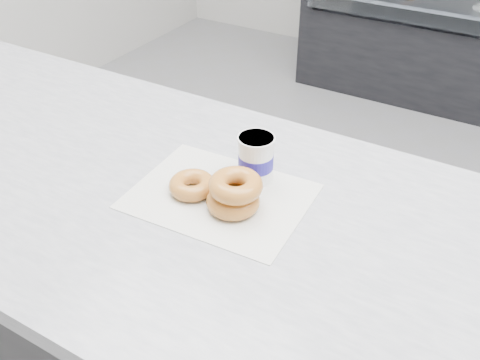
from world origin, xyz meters
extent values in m
plane|color=gray|center=(0.00, 0.00, 0.00)|extent=(5.00, 5.00, 0.00)
cube|color=#B5B5BA|center=(0.00, -0.60, 0.88)|extent=(3.06, 0.76, 0.04)
cube|color=silver|center=(-0.31, -0.56, 0.90)|extent=(0.35, 0.28, 0.00)
torus|color=#CB8038|center=(-0.37, -0.58, 0.92)|extent=(0.09, 0.09, 0.03)
torus|color=#CB8038|center=(-0.27, -0.59, 0.92)|extent=(0.10, 0.10, 0.04)
torus|color=#CB8038|center=(-0.27, -0.58, 0.96)|extent=(0.15, 0.15, 0.04)
cylinder|color=white|center=(-0.28, -0.48, 0.95)|extent=(0.07, 0.07, 0.10)
cylinder|color=white|center=(-0.28, -0.48, 1.00)|extent=(0.08, 0.08, 0.01)
cylinder|color=navy|center=(-0.28, -0.48, 0.95)|extent=(0.07, 0.07, 0.03)
camera|label=1|loc=(0.15, -1.27, 1.54)|focal=40.00mm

